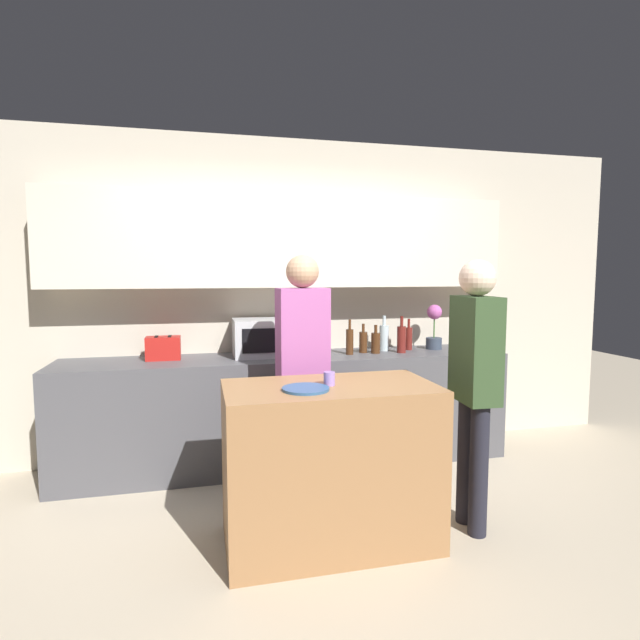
{
  "coord_description": "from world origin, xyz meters",
  "views": [
    {
      "loc": [
        -0.7,
        -2.56,
        1.57
      ],
      "look_at": [
        0.01,
        0.39,
        1.28
      ],
      "focal_mm": 28.0,
      "sensor_mm": 36.0,
      "label": 1
    }
  ],
  "objects_px": {
    "toaster": "(163,348)",
    "person_center": "(303,356)",
    "potted_plant": "(434,327)",
    "person_left": "(475,372)",
    "bottle_3": "(384,337)",
    "bottle_5": "(409,338)",
    "bottle_1": "(363,342)",
    "microwave": "(266,337)",
    "bottle_2": "(376,342)",
    "plate_on_island": "(306,389)",
    "bottle_0": "(350,341)",
    "bottle_4": "(401,339)",
    "cup_0": "(329,379)"
  },
  "relations": [
    {
      "from": "toaster",
      "to": "person_center",
      "type": "relative_size",
      "value": 0.15
    },
    {
      "from": "potted_plant",
      "to": "person_center",
      "type": "height_order",
      "value": "person_center"
    },
    {
      "from": "person_left",
      "to": "person_center",
      "type": "distance_m",
      "value": 1.12
    },
    {
      "from": "bottle_3",
      "to": "bottle_5",
      "type": "relative_size",
      "value": 1.11
    },
    {
      "from": "potted_plant",
      "to": "bottle_1",
      "type": "bearing_deg",
      "value": -175.92
    },
    {
      "from": "microwave",
      "to": "bottle_2",
      "type": "bearing_deg",
      "value": -6.22
    },
    {
      "from": "bottle_3",
      "to": "person_center",
      "type": "xyz_separation_m",
      "value": [
        -0.88,
        -0.76,
        -0.0
      ]
    },
    {
      "from": "toaster",
      "to": "person_center",
      "type": "bearing_deg",
      "value": -37.87
    },
    {
      "from": "person_left",
      "to": "plate_on_island",
      "type": "bearing_deg",
      "value": 95.32
    },
    {
      "from": "person_left",
      "to": "bottle_2",
      "type": "bearing_deg",
      "value": 11.01
    },
    {
      "from": "potted_plant",
      "to": "bottle_5",
      "type": "xyz_separation_m",
      "value": [
        -0.24,
        0.01,
        -0.09
      ]
    },
    {
      "from": "bottle_3",
      "to": "bottle_1",
      "type": "bearing_deg",
      "value": -162.91
    },
    {
      "from": "potted_plant",
      "to": "bottle_5",
      "type": "distance_m",
      "value": 0.26
    },
    {
      "from": "bottle_0",
      "to": "bottle_1",
      "type": "height_order",
      "value": "bottle_0"
    },
    {
      "from": "bottle_1",
      "to": "plate_on_island",
      "type": "distance_m",
      "value": 1.58
    },
    {
      "from": "potted_plant",
      "to": "bottle_2",
      "type": "distance_m",
      "value": 0.6
    },
    {
      "from": "bottle_3",
      "to": "bottle_4",
      "type": "height_order",
      "value": "bottle_4"
    },
    {
      "from": "cup_0",
      "to": "bottle_5",
      "type": "bearing_deg",
      "value": 51.35
    },
    {
      "from": "bottle_3",
      "to": "bottle_2",
      "type": "bearing_deg",
      "value": -135.34
    },
    {
      "from": "bottle_1",
      "to": "potted_plant",
      "type": "bearing_deg",
      "value": 4.08
    },
    {
      "from": "toaster",
      "to": "bottle_4",
      "type": "bearing_deg",
      "value": -3.69
    },
    {
      "from": "toaster",
      "to": "person_left",
      "type": "xyz_separation_m",
      "value": [
        1.88,
        -1.38,
        -0.0
      ]
    },
    {
      "from": "bottle_1",
      "to": "bottle_3",
      "type": "relative_size",
      "value": 0.81
    },
    {
      "from": "cup_0",
      "to": "bottle_2",
      "type": "bearing_deg",
      "value": 59.48
    },
    {
      "from": "toaster",
      "to": "bottle_4",
      "type": "height_order",
      "value": "bottle_4"
    },
    {
      "from": "cup_0",
      "to": "person_left",
      "type": "bearing_deg",
      "value": -3.36
    },
    {
      "from": "bottle_4",
      "to": "bottle_5",
      "type": "height_order",
      "value": "bottle_4"
    },
    {
      "from": "person_center",
      "to": "bottle_0",
      "type": "bearing_deg",
      "value": -133.77
    },
    {
      "from": "bottle_0",
      "to": "bottle_4",
      "type": "distance_m",
      "value": 0.45
    },
    {
      "from": "cup_0",
      "to": "person_left",
      "type": "relative_size",
      "value": 0.05
    },
    {
      "from": "bottle_2",
      "to": "person_center",
      "type": "bearing_deg",
      "value": -139.69
    },
    {
      "from": "plate_on_island",
      "to": "bottle_1",
      "type": "bearing_deg",
      "value": 60.02
    },
    {
      "from": "bottle_0",
      "to": "plate_on_island",
      "type": "xyz_separation_m",
      "value": [
        -0.65,
        -1.3,
        -0.07
      ]
    },
    {
      "from": "toaster",
      "to": "bottle_3",
      "type": "bearing_deg",
      "value": 0.53
    },
    {
      "from": "toaster",
      "to": "bottle_5",
      "type": "height_order",
      "value": "bottle_5"
    },
    {
      "from": "plate_on_island",
      "to": "potted_plant",
      "type": "bearing_deg",
      "value": 43.98
    },
    {
      "from": "toaster",
      "to": "person_center",
      "type": "distance_m",
      "value": 1.21
    },
    {
      "from": "potted_plant",
      "to": "bottle_4",
      "type": "height_order",
      "value": "potted_plant"
    },
    {
      "from": "cup_0",
      "to": "person_left",
      "type": "distance_m",
      "value": 0.89
    },
    {
      "from": "bottle_0",
      "to": "plate_on_island",
      "type": "distance_m",
      "value": 1.46
    },
    {
      "from": "microwave",
      "to": "plate_on_island",
      "type": "height_order",
      "value": "microwave"
    },
    {
      "from": "bottle_5",
      "to": "plate_on_island",
      "type": "xyz_separation_m",
      "value": [
        -1.22,
        -1.42,
        -0.06
      ]
    },
    {
      "from": "bottle_3",
      "to": "bottle_5",
      "type": "xyz_separation_m",
      "value": [
        0.23,
        -0.01,
        -0.01
      ]
    },
    {
      "from": "bottle_3",
      "to": "cup_0",
      "type": "distance_m",
      "value": 1.59
    },
    {
      "from": "bottle_1",
      "to": "toaster",
      "type": "bearing_deg",
      "value": 178.3
    },
    {
      "from": "microwave",
      "to": "toaster",
      "type": "bearing_deg",
      "value": 179.89
    },
    {
      "from": "microwave",
      "to": "person_center",
      "type": "height_order",
      "value": "person_center"
    },
    {
      "from": "bottle_3",
      "to": "person_left",
      "type": "distance_m",
      "value": 1.4
    },
    {
      "from": "microwave",
      "to": "potted_plant",
      "type": "bearing_deg",
      "value": 0.06
    },
    {
      "from": "bottle_0",
      "to": "person_center",
      "type": "xyz_separation_m",
      "value": [
        -0.53,
        -0.63,
        0.0
      ]
    }
  ]
}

